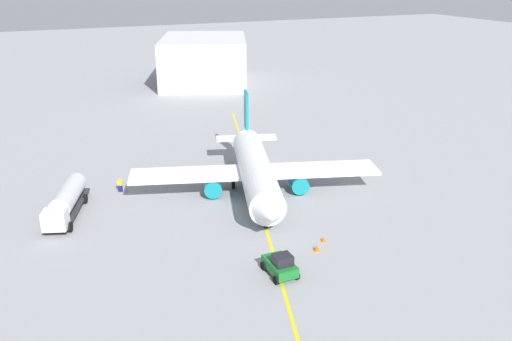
% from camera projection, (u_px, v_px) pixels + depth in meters
% --- Properties ---
extents(ground_plane, '(400.00, 400.00, 0.00)m').
position_uv_depth(ground_plane, '(256.00, 194.00, 65.57)').
color(ground_plane, '#939399').
extents(airplane, '(28.20, 30.13, 9.86)m').
position_uv_depth(airplane, '(256.00, 171.00, 65.02)').
color(airplane, white).
rests_on(airplane, ground).
extents(fuel_tanker, '(11.42, 6.04, 3.15)m').
position_uv_depth(fuel_tanker, '(66.00, 201.00, 59.29)').
color(fuel_tanker, '#2D2D33').
rests_on(fuel_tanker, ground).
extents(pushback_tug, '(3.61, 2.32, 2.20)m').
position_uv_depth(pushback_tug, '(280.00, 265.00, 47.95)').
color(pushback_tug, '#196B28').
rests_on(pushback_tug, ground).
extents(refueling_worker, '(0.58, 0.63, 1.71)m').
position_uv_depth(refueling_worker, '(120.00, 185.00, 65.90)').
color(refueling_worker, navy).
rests_on(refueling_worker, ground).
extents(safety_cone_nose, '(0.61, 0.61, 0.68)m').
position_uv_depth(safety_cone_nose, '(317.00, 248.00, 52.31)').
color(safety_cone_nose, '#F2590F').
rests_on(safety_cone_nose, ground).
extents(safety_cone_wingtip, '(0.51, 0.51, 0.57)m').
position_uv_depth(safety_cone_wingtip, '(324.00, 239.00, 54.09)').
color(safety_cone_wingtip, '#F2590F').
rests_on(safety_cone_wingtip, ground).
extents(distant_hangar, '(30.83, 26.96, 10.53)m').
position_uv_depth(distant_hangar, '(204.00, 60.00, 126.08)').
color(distant_hangar, silver).
rests_on(distant_hangar, ground).
extents(taxi_line_marking, '(74.09, 23.49, 0.01)m').
position_uv_depth(taxi_line_marking, '(256.00, 194.00, 65.56)').
color(taxi_line_marking, yellow).
rests_on(taxi_line_marking, ground).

